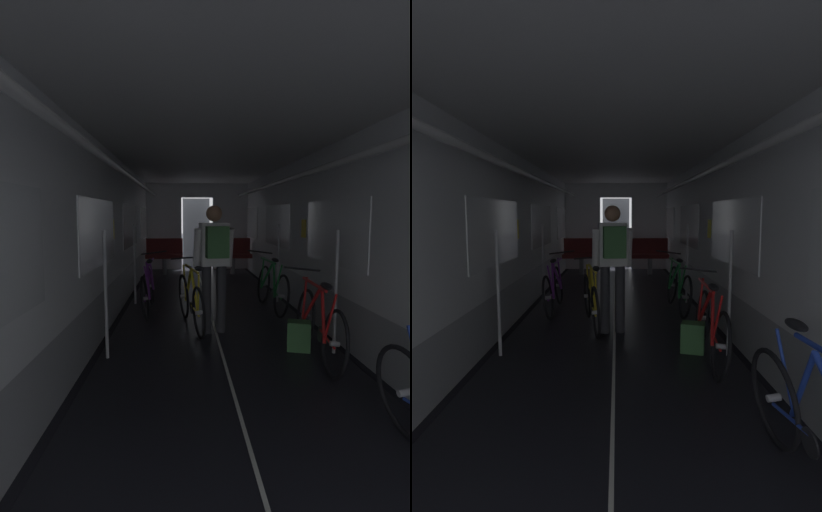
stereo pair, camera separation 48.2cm
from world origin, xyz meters
The scene contains 11 objects.
ground_plane centered at (0.00, 0.00, 0.00)m, with size 60.00×60.00×0.00m, color black.
train_car_shell centered at (0.00, 3.60, 1.70)m, with size 3.14×12.34×2.57m.
bench_seat_far_left centered at (-0.90, 8.07, 0.57)m, with size 0.98×0.51×0.95m.
bench_seat_far_right centered at (0.90, 8.07, 0.57)m, with size 0.98×0.51×0.95m.
bicycle_red centered at (1.03, 1.95, 0.38)m, with size 0.44×1.69×0.95m.
bicycle_blue centered at (1.13, -0.07, 0.38)m, with size 0.44×1.69×0.95m.
bicycle_green centered at (1.03, 4.13, 0.38)m, with size 0.44×1.69×0.95m.
bicycle_purple centered at (-0.99, 4.10, 0.38)m, with size 0.44×1.69×0.95m.
person_cyclist_aisle centered at (-0.02, 2.94, 1.02)m, with size 0.55×0.43×1.69m.
bicycle_yellow_in_aisle centered at (-0.33, 3.21, 0.38)m, with size 0.47×1.67×0.94m.
backpack_on_floor centered at (0.90, 2.22, 0.17)m, with size 0.26×0.20×0.34m, color #3D703D.
Camera 2 is at (0.03, -2.07, 1.57)m, focal length 27.11 mm.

